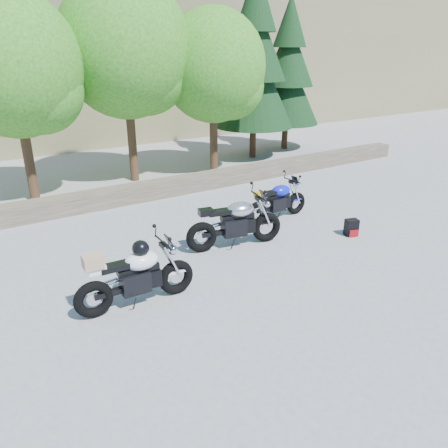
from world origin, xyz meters
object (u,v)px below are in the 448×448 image
Objects in this scene: white_bike at (135,275)px; blue_bike at (277,201)px; silver_bike at (236,223)px; backpack at (351,228)px.

white_bike is 5.10m from blue_bike.
silver_bike is at bearing -157.76° from blue_bike.
blue_bike is (4.71, 1.94, -0.11)m from white_bike.
white_bike is at bearing -161.34° from backpack.
white_bike is at bearing -147.28° from silver_bike.
backpack is at bearing 3.31° from white_bike.
blue_bike is 4.91× the size of backpack.
blue_bike reaches higher than backpack.
backpack is at bearing -67.89° from blue_bike.
silver_bike is 2.90m from backpack.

